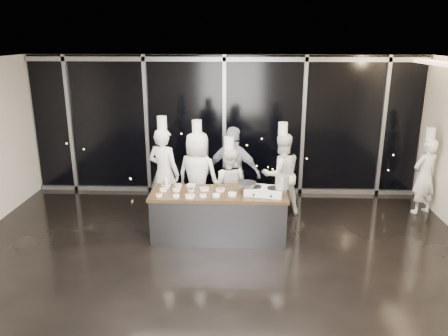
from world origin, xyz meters
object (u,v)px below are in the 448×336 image
(chef_center, at_px, (229,184))
(stock_pot, at_px, (282,182))
(frying_pan, at_px, (247,184))
(chef_side, at_px, (425,175))
(chef_left, at_px, (198,175))
(chef_right, at_px, (281,174))
(stove, at_px, (264,191))
(guest, at_px, (233,173))
(demo_counter, at_px, (219,215))
(chef_far_left, at_px, (164,173))

(chef_center, bearing_deg, stock_pot, 145.50)
(stock_pot, relative_size, chef_center, 0.14)
(frying_pan, relative_size, stock_pot, 2.46)
(chef_side, bearing_deg, frying_pan, -3.61)
(chef_left, height_order, chef_right, chef_left)
(stove, relative_size, stock_pot, 3.04)
(guest, height_order, chef_right, chef_right)
(frying_pan, xyz_separation_m, stock_pot, (0.61, -0.14, 0.09))
(demo_counter, relative_size, chef_side, 1.34)
(stock_pot, bearing_deg, frying_pan, 167.31)
(stove, distance_m, frying_pan, 0.33)
(chef_right, bearing_deg, chef_far_left, -10.57)
(stove, relative_size, chef_right, 0.37)
(frying_pan, height_order, chef_right, chef_right)
(chef_right, relative_size, chef_side, 1.06)
(stock_pot, distance_m, guest, 1.44)
(stock_pot, relative_size, chef_left, 0.12)
(chef_far_left, bearing_deg, stock_pot, 177.84)
(chef_center, bearing_deg, stove, 136.82)
(chef_right, bearing_deg, stock_pot, 68.46)
(guest, bearing_deg, demo_counter, 93.15)
(stock_pot, height_order, chef_right, chef_right)
(stove, bearing_deg, frying_pan, 179.04)
(stove, xyz_separation_m, chef_left, (-1.28, 1.00, -0.05))
(chef_left, distance_m, chef_right, 1.72)
(frying_pan, relative_size, chef_side, 0.32)
(demo_counter, bearing_deg, chef_right, 45.36)
(chef_far_left, xyz_separation_m, chef_center, (1.31, -0.12, -0.19))
(chef_far_left, bearing_deg, chef_left, -158.70)
(frying_pan, bearing_deg, guest, 116.31)
(demo_counter, xyz_separation_m, chef_right, (1.22, 1.24, 0.42))
(stock_pot, bearing_deg, stove, 167.07)
(stove, xyz_separation_m, frying_pan, (-0.30, 0.07, 0.10))
(demo_counter, height_order, stock_pot, stock_pot)
(frying_pan, relative_size, chef_far_left, 0.28)
(frying_pan, bearing_deg, chef_side, 32.12)
(chef_left, height_order, chef_side, chef_left)
(chef_far_left, relative_size, chef_side, 1.15)
(chef_center, distance_m, chef_side, 4.08)
(frying_pan, distance_m, chef_side, 3.96)
(stock_pot, distance_m, chef_left, 1.93)
(chef_center, height_order, chef_side, chef_side)
(stock_pot, bearing_deg, chef_left, 145.99)
(demo_counter, relative_size, chef_far_left, 1.17)
(chef_far_left, bearing_deg, stove, 176.04)
(chef_left, height_order, guest, chef_left)
(stove, relative_size, chef_center, 0.42)
(frying_pan, xyz_separation_m, guest, (-0.26, 0.99, -0.12))
(chef_left, height_order, chef_center, chef_left)
(chef_center, distance_m, guest, 0.25)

